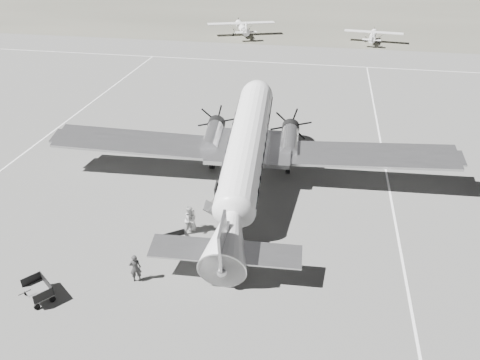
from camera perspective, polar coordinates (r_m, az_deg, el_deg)
name	(u,v)px	position (r m, az deg, el deg)	size (l,w,h in m)	color
ground	(207,230)	(30.21, -4.09, -6.11)	(260.00, 260.00, 0.00)	slate
taxi_line_right	(401,251)	(29.98, 19.00, -8.22)	(0.15, 80.00, 0.01)	white
taxi_line_left	(37,144)	(45.24, -23.53, 4.10)	(0.15, 60.00, 0.01)	white
taxi_line_horizon	(277,63)	(66.40, 4.58, 14.06)	(90.00, 0.15, 0.01)	white
grass_infield	(304,1)	(120.17, 7.76, 20.82)	(260.00, 90.00, 0.01)	#656355
dc3_airliner	(245,157)	(32.59, 0.64, 2.78)	(30.51, 21.17, 5.81)	silver
light_plane_left	(242,29)	(82.19, 0.22, 17.97)	(11.35, 9.20, 2.35)	white
light_plane_right	(373,37)	(80.20, 15.89, 16.46)	(9.17, 7.44, 1.90)	white
baggage_cart_near	(176,240)	(28.82, -7.77, -7.31)	(1.45, 1.02, 0.82)	#5E5E5E
baggage_cart_far	(38,291)	(27.17, -23.37, -12.31)	(1.80, 1.27, 1.02)	#5E5E5E
ground_crew	(135,268)	(26.48, -12.64, -10.43)	(0.63, 0.42, 1.73)	#2D2D2D
ramp_agent	(191,220)	(29.52, -6.04, -4.84)	(0.95, 0.74, 1.96)	#ACACAA
passenger	(192,219)	(29.88, -5.89, -4.80)	(0.77, 0.50, 1.58)	#AEAEAB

